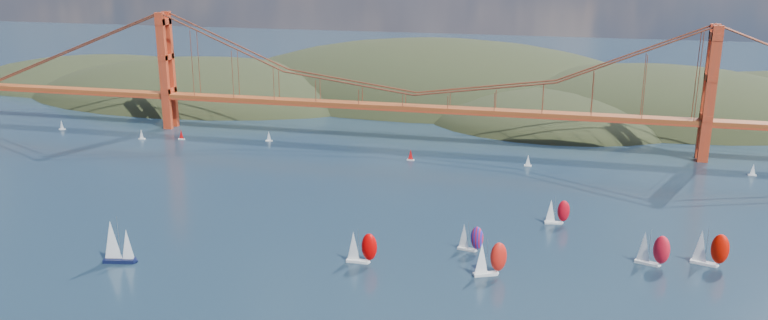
{
  "coord_description": "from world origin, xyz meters",
  "views": [
    {
      "loc": [
        63.2,
        -137.51,
        85.4
      ],
      "look_at": [
        7.77,
        90.0,
        17.56
      ],
      "focal_mm": 35.0,
      "sensor_mm": 36.0,
      "label": 1
    }
  ],
  "objects": [
    {
      "name": "racer_2",
      "position": [
        89.8,
        64.92,
        4.9
      ],
      "size": [
        9.28,
        5.92,
        10.38
      ],
      "rotation": [
        0.0,
        0.0,
        -0.34
      ],
      "color": "silver",
      "rests_on": "ground"
    },
    {
      "name": "distant_boat_1",
      "position": [
        -121.47,
        155.69,
        2.41
      ],
      "size": [
        3.0,
        2.0,
        4.7
      ],
      "color": "silver",
      "rests_on": "ground"
    },
    {
      "name": "distant_boat_8",
      "position": [
        51.34,
        153.86,
        2.41
      ],
      "size": [
        3.0,
        2.0,
        4.7
      ],
      "color": "silver",
      "rests_on": "ground"
    },
    {
      "name": "bridge",
      "position": [
        -1.75,
        180.0,
        32.23
      ],
      "size": [
        552.0,
        12.0,
        55.0
      ],
      "color": "#913F19",
      "rests_on": "ground"
    },
    {
      "name": "distant_boat_2",
      "position": [
        -103.68,
        159.54,
        2.41
      ],
      "size": [
        3.0,
        2.0,
        4.7
      ],
      "color": "silver",
      "rests_on": "ground"
    },
    {
      "name": "racer_4",
      "position": [
        105.08,
        68.51,
        5.18
      ],
      "size": [
        9.79,
        5.93,
        10.96
      ],
      "rotation": [
        0.0,
        0.0,
        -0.3
      ],
      "color": "white",
      "rests_on": "ground"
    },
    {
      "name": "racer_rwb",
      "position": [
        39.85,
        63.1,
        4.15
      ],
      "size": [
        7.84,
        4.22,
        8.79
      ],
      "rotation": [
        0.0,
        0.0,
        -0.21
      ],
      "color": "silver",
      "rests_on": "ground"
    },
    {
      "name": "headlands",
      "position": [
        44.95,
        278.29,
        -12.46
      ],
      "size": [
        725.0,
        225.0,
        96.0
      ],
      "color": "black",
      "rests_on": "ground"
    },
    {
      "name": "racer_3",
      "position": [
        63.68,
        91.26,
        4.19
      ],
      "size": [
        7.87,
        3.87,
        8.86
      ],
      "rotation": [
        0.0,
        0.0,
        0.16
      ],
      "color": "silver",
      "rests_on": "ground"
    },
    {
      "name": "distant_boat_3",
      "position": [
        -63.92,
        165.95,
        2.41
      ],
      "size": [
        3.0,
        2.0,
        4.7
      ],
      "color": "silver",
      "rests_on": "ground"
    },
    {
      "name": "racer_0",
      "position": [
        11.56,
        47.47,
        4.76
      ],
      "size": [
        8.72,
        3.5,
        10.07
      ],
      "rotation": [
        0.0,
        0.0,
        0.01
      ],
      "color": "silver",
      "rests_on": "ground"
    },
    {
      "name": "racer_1",
      "position": [
        47.06,
        47.74,
        4.93
      ],
      "size": [
        9.31,
        6.53,
        10.43
      ],
      "rotation": [
        0.0,
        0.0,
        0.42
      ],
      "color": "silver",
      "rests_on": "ground"
    },
    {
      "name": "distant_boat_9",
      "position": [
        4.16,
        150.81,
        2.41
      ],
      "size": [
        3.0,
        2.0,
        4.7
      ],
      "color": "silver",
      "rests_on": "ground"
    },
    {
      "name": "sloop_navy",
      "position": [
        -54.25,
        31.67,
        6.05
      ],
      "size": [
        9.17,
        5.79,
        13.7
      ],
      "rotation": [
        0.0,
        0.0,
        0.2
      ],
      "color": "black",
      "rests_on": "ground"
    },
    {
      "name": "distant_boat_4",
      "position": [
        135.61,
        161.3,
        2.41
      ],
      "size": [
        3.0,
        2.0,
        4.7
      ],
      "color": "silver",
      "rests_on": "ground"
    },
    {
      "name": "distant_boat_0",
      "position": [
        -168.31,
        163.1,
        2.41
      ],
      "size": [
        3.0,
        2.0,
        4.7
      ],
      "color": "silver",
      "rests_on": "ground"
    }
  ]
}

